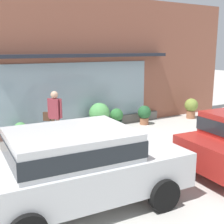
# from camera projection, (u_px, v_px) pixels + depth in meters

# --- Properties ---
(ground_plane) EXTENTS (60.00, 60.00, 0.00)m
(ground_plane) POSITION_uv_depth(u_px,v_px,m) (131.00, 151.00, 9.08)
(ground_plane) COLOR #B2AFA8
(curb_strip) EXTENTS (14.00, 0.24, 0.12)m
(curb_strip) POSITION_uv_depth(u_px,v_px,m) (134.00, 151.00, 8.90)
(curb_strip) COLOR #B2B2AD
(curb_strip) RESTS_ON ground_plane
(storefront) EXTENTS (14.00, 0.81, 4.95)m
(storefront) POSITION_uv_depth(u_px,v_px,m) (83.00, 65.00, 11.25)
(storefront) COLOR #935642
(storefront) RESTS_ON ground_plane
(fire_hydrant) EXTENTS (0.41, 0.38, 0.86)m
(fire_hydrant) POSITION_uv_depth(u_px,v_px,m) (80.00, 135.00, 9.32)
(fire_hydrant) COLOR #B2B2B7
(fire_hydrant) RESTS_ON ground_plane
(pedestrian_with_handbag) EXTENTS (0.49, 0.55, 1.74)m
(pedestrian_with_handbag) POSITION_uv_depth(u_px,v_px,m) (54.00, 114.00, 9.50)
(pedestrian_with_handbag) COLOR brown
(pedestrian_with_handbag) RESTS_ON ground_plane
(parked_car_silver) EXTENTS (4.22, 2.26, 1.55)m
(parked_car_silver) POSITION_uv_depth(u_px,v_px,m) (78.00, 163.00, 5.79)
(parked_car_silver) COLOR silver
(parked_car_silver) RESTS_ON ground_plane
(potted_plant_low_front) EXTENTS (0.52, 0.52, 0.76)m
(potted_plant_low_front) POSITION_uv_depth(u_px,v_px,m) (117.00, 118.00, 11.71)
(potted_plant_low_front) COLOR #33473D
(potted_plant_low_front) RESTS_ON ground_plane
(potted_plant_window_right) EXTENTS (0.45, 0.45, 0.68)m
(potted_plant_window_right) POSITION_uv_depth(u_px,v_px,m) (21.00, 132.00, 9.87)
(potted_plant_window_right) COLOR #4C4C51
(potted_plant_window_right) RESTS_ON ground_plane
(potted_plant_doorstep) EXTENTS (0.58, 0.58, 0.89)m
(potted_plant_doorstep) POSITION_uv_depth(u_px,v_px,m) (191.00, 107.00, 13.24)
(potted_plant_doorstep) COLOR #9E6042
(potted_plant_doorstep) RESTS_ON ground_plane
(potted_plant_near_hydrant) EXTENTS (0.77, 0.77, 1.08)m
(potted_plant_near_hydrant) POSITION_uv_depth(u_px,v_px,m) (99.00, 115.00, 11.14)
(potted_plant_near_hydrant) COLOR #9E6042
(potted_plant_near_hydrant) RESTS_ON ground_plane
(potted_plant_corner_tall) EXTENTS (0.54, 0.54, 0.78)m
(potted_plant_corner_tall) POSITION_uv_depth(u_px,v_px,m) (144.00, 114.00, 12.18)
(potted_plant_corner_tall) COLOR #9E6042
(potted_plant_corner_tall) RESTS_ON ground_plane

